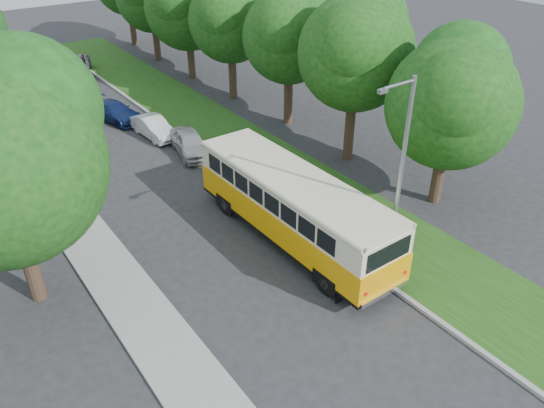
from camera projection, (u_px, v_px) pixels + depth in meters
ground at (264, 278)px, 20.90m from camera, size 120.00×120.00×0.00m
curb at (266, 197)px, 26.12m from camera, size 0.20×70.00×0.15m
grass_verge at (303, 184)px, 27.30m from camera, size 4.50×70.00×0.13m
sidewalk at (100, 257)px, 21.94m from camera, size 2.20×70.00×0.12m
treeline at (135, 26)px, 31.86m from camera, size 24.27×41.91×9.46m
lamppost_near at (399, 175)px, 18.99m from camera, size 1.71×0.16×8.00m
lamppost_far at (13, 90)px, 27.51m from camera, size 1.71×0.16×7.50m
warning_sign at (50, 159)px, 26.07m from camera, size 0.56×0.10×2.50m
vintage_bus at (294, 209)px, 22.31m from camera, size 2.90×10.76×3.19m
car_silver at (190, 143)px, 30.11m from camera, size 2.34×4.19×1.35m
car_white at (154, 127)px, 32.17m from camera, size 1.56×3.79×1.22m
car_blue at (115, 112)px, 34.37m from camera, size 2.83×4.55×1.23m
car_grey at (74, 67)px, 42.02m from camera, size 4.20×6.05×1.54m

